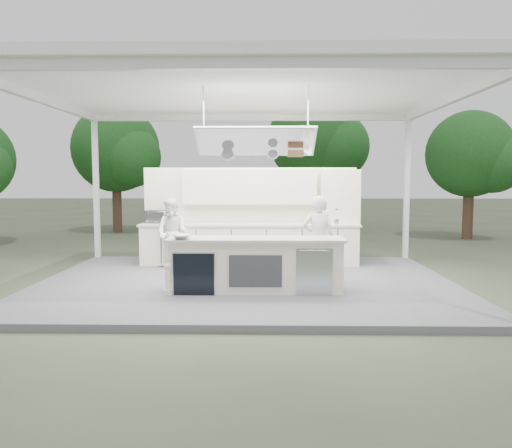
{
  "coord_description": "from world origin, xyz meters",
  "views": [
    {
      "loc": [
        0.36,
        -9.62,
        2.1
      ],
      "look_at": [
        0.18,
        0.4,
        1.2
      ],
      "focal_mm": 35.0,
      "sensor_mm": 36.0,
      "label": 1
    }
  ],
  "objects_px": {
    "head_chef": "(319,239)",
    "demo_island": "(254,265)",
    "back_counter": "(249,244)",
    "sous_chef": "(172,233)"
  },
  "relations": [
    {
      "from": "back_counter",
      "to": "head_chef",
      "type": "xyz_separation_m",
      "value": [
        1.4,
        -1.95,
        0.36
      ]
    },
    {
      "from": "demo_island",
      "to": "back_counter",
      "type": "distance_m",
      "value": 2.82
    },
    {
      "from": "demo_island",
      "to": "back_counter",
      "type": "xyz_separation_m",
      "value": [
        -0.18,
        2.81,
        0.0
      ]
    },
    {
      "from": "head_chef",
      "to": "demo_island",
      "type": "bearing_deg",
      "value": 44.31
    },
    {
      "from": "back_counter",
      "to": "head_chef",
      "type": "distance_m",
      "value": 2.43
    },
    {
      "from": "back_counter",
      "to": "sous_chef",
      "type": "distance_m",
      "value": 1.8
    },
    {
      "from": "demo_island",
      "to": "sous_chef",
      "type": "xyz_separation_m",
      "value": [
        -1.87,
        2.27,
        0.31
      ]
    },
    {
      "from": "back_counter",
      "to": "head_chef",
      "type": "bearing_deg",
      "value": -54.42
    },
    {
      "from": "head_chef",
      "to": "back_counter",
      "type": "bearing_deg",
      "value": -45.26
    },
    {
      "from": "demo_island",
      "to": "back_counter",
      "type": "height_order",
      "value": "same"
    }
  ]
}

